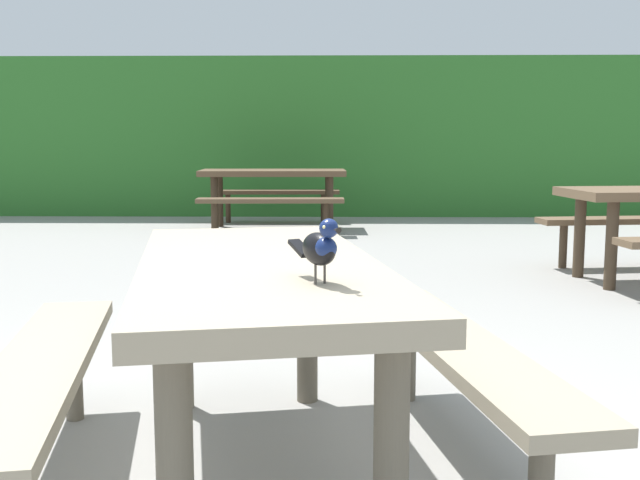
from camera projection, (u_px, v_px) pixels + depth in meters
The scene contains 4 objects.
hedge_wall at pixel (316, 137), 11.96m from camera, with size 28.00×2.17×2.29m, color #2D6B28.
picnic_table_foreground at pixel (259, 315), 2.52m from camera, with size 1.97×1.99×0.74m.
bird_grackle at pixel (321, 247), 2.06m from camera, with size 0.16×0.27×0.18m.
picnic_table_mid_right at pixel (273, 185), 9.52m from camera, with size 1.83×1.74×0.74m.
Camera 1 is at (0.32, -2.33, 1.14)m, focal length 42.83 mm.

